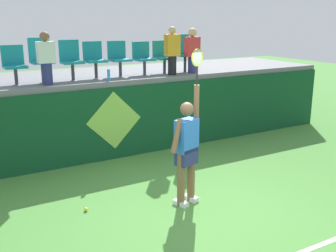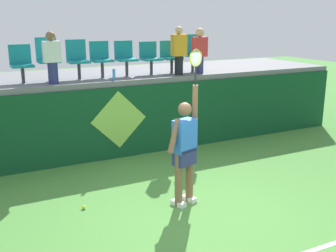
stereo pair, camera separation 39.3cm
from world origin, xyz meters
The scene contains 18 objects.
ground_plane centered at (0.00, 0.00, 0.00)m, with size 40.00×40.00×0.00m, color #478438.
court_back_wall centered at (0.00, 3.25, 0.79)m, with size 11.95×0.20×1.59m, color #0F4223.
spectator_platform centered at (0.00, 4.52, 1.65)m, with size 11.95×2.64×0.12m, color slate.
tennis_player centered at (-0.05, 0.49, 0.99)m, with size 0.73×0.36×2.55m.
tennis_ball centered at (-1.62, 1.04, 0.03)m, with size 0.07×0.07×0.07m, color #D1E533.
water_bottle centered at (-0.22, 3.34, 1.83)m, with size 0.06×0.06×0.25m, color #338CE5.
stadium_chair_0 centered at (-2.02, 3.92, 2.13)m, with size 0.44×0.42×0.78m.
stadium_chair_1 centered at (-1.48, 3.93, 2.22)m, with size 0.44×0.42×0.91m.
stadium_chair_2 centered at (-0.84, 3.93, 2.17)m, with size 0.44×0.42×0.85m.
stadium_chair_3 centered at (-0.31, 3.92, 2.16)m, with size 0.44×0.42×0.80m.
stadium_chair_4 centered at (0.27, 3.92, 2.15)m, with size 0.44×0.42×0.80m.
stadium_chair_5 centered at (0.89, 3.92, 2.13)m, with size 0.44×0.42×0.76m.
stadium_chair_6 centered at (1.44, 3.92, 2.13)m, with size 0.44×0.42×0.77m.
stadium_chair_7 centered at (2.03, 3.93, 2.21)m, with size 0.44×0.42×0.91m.
spectator_0 centered at (2.03, 3.53, 2.27)m, with size 0.34×0.21×1.08m.
spectator_1 centered at (-1.48, 3.48, 2.26)m, with size 0.34×0.20×1.05m.
spectator_2 centered at (1.44, 3.48, 2.29)m, with size 0.34×0.20×1.12m.
wall_signage_mount centered at (-0.21, 3.15, 0.00)m, with size 1.27×0.01×1.51m.
Camera 1 is at (-3.49, -4.85, 3.04)m, focal length 43.79 mm.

